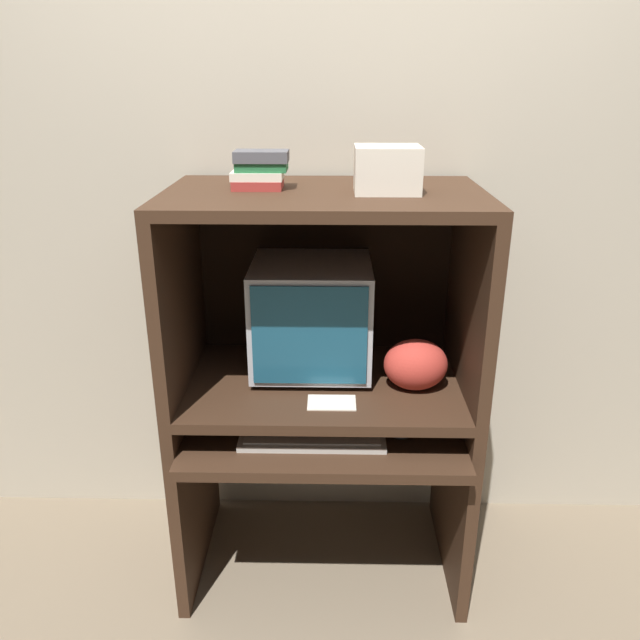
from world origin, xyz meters
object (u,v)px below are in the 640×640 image
Objects in this scene: keyboard at (312,437)px; book_stack at (260,170)px; crt_monitor at (311,316)px; storage_box at (387,169)px; snack_bag at (416,365)px; mouse at (401,434)px.

book_stack is at bearing 126.76° from keyboard.
storage_box is (0.23, -0.11, 0.52)m from crt_monitor.
book_stack reaches higher than keyboard.
crt_monitor is 2.29× the size of book_stack.
crt_monitor reaches higher than snack_bag.
snack_bag is at bearing -15.15° from storage_box.
crt_monitor is at bearing 157.59° from snack_bag.
keyboard is at bearing -53.24° from book_stack.
keyboard is at bearing -143.25° from storage_box.
storage_box is at bearing 164.85° from snack_bag.
crt_monitor is at bearing 154.21° from storage_box.
mouse is 0.85m from storage_box.
book_stack is (-0.46, 0.20, 0.82)m from mouse.
mouse is 0.96m from book_stack.
snack_bag is (0.35, -0.15, -0.12)m from crt_monitor.
storage_box is at bearing 36.75° from keyboard.
keyboard is 2.41× the size of storage_box.
book_stack reaches higher than crt_monitor.
keyboard is 0.88m from storage_box.
snack_bag is 1.20× the size of book_stack.
book_stack is 0.40m from storage_box.
snack_bag reaches higher than mouse.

